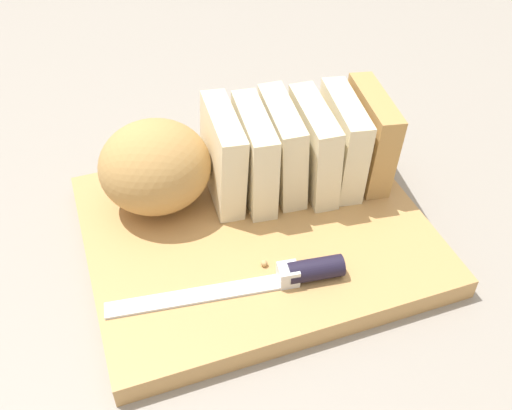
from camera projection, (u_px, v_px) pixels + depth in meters
The scene contains 7 objects.
ground_plane at pixel (256, 241), 0.68m from camera, with size 3.00×3.00×0.00m, color gray.
cutting_board at pixel (256, 233), 0.67m from camera, with size 0.37×0.31×0.03m, color tan.
bread_loaf at pixel (239, 155), 0.67m from camera, with size 0.34×0.14×0.11m.
bread_knife at pixel (286, 276), 0.59m from camera, with size 0.24×0.04×0.02m.
crumb_near_knife at pixel (264, 263), 0.61m from camera, with size 0.01×0.01×0.01m, color tan.
crumb_near_loaf at pixel (225, 218), 0.66m from camera, with size 0.01×0.01×0.01m, color tan.
crumb_stray_left at pixel (254, 212), 0.67m from camera, with size 0.01×0.01×0.01m, color tan.
Camera 1 is at (-0.15, -0.45, 0.48)m, focal length 41.51 mm.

